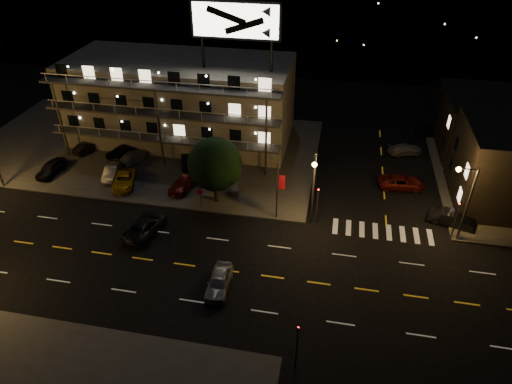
% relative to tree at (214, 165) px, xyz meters
% --- Properties ---
extents(ground, '(140.00, 140.00, 0.00)m').
position_rel_tree_xyz_m(ground, '(1.77, -10.13, -4.47)').
color(ground, black).
rests_on(ground, ground).
extents(curb_nw, '(44.00, 24.00, 0.15)m').
position_rel_tree_xyz_m(curb_nw, '(-12.23, 9.87, -4.40)').
color(curb_nw, '#383735').
rests_on(curb_nw, ground).
extents(curb_ne, '(16.00, 24.00, 0.15)m').
position_rel_tree_xyz_m(curb_ne, '(31.77, 9.87, -4.40)').
color(curb_ne, '#383735').
rests_on(curb_ne, ground).
extents(motel, '(28.00, 13.80, 18.10)m').
position_rel_tree_xyz_m(motel, '(-8.18, 13.75, 0.87)').
color(motel, '#9A9686').
rests_on(motel, ground).
extents(side_bldg_back, '(14.06, 12.00, 7.00)m').
position_rel_tree_xyz_m(side_bldg_back, '(31.76, 17.87, -0.97)').
color(side_bldg_back, black).
rests_on(side_bldg_back, ground).
extents(streetlight_nc, '(0.44, 1.92, 8.00)m').
position_rel_tree_xyz_m(streetlight_nc, '(10.27, -2.19, 0.49)').
color(streetlight_nc, '#2D2D30').
rests_on(streetlight_nc, ground).
extents(streetlight_ne, '(1.92, 0.44, 8.00)m').
position_rel_tree_xyz_m(streetlight_ne, '(23.90, -1.83, 0.49)').
color(streetlight_ne, '#2D2D30').
rests_on(streetlight_ne, ground).
extents(signal_nw, '(0.20, 0.27, 4.60)m').
position_rel_tree_xyz_m(signal_nw, '(10.77, -1.63, -1.90)').
color(signal_nw, '#2D2D30').
rests_on(signal_nw, ground).
extents(signal_sw, '(0.20, 0.27, 4.60)m').
position_rel_tree_xyz_m(signal_sw, '(10.77, -18.62, -1.90)').
color(signal_sw, '#2D2D30').
rests_on(signal_sw, ground).
extents(signal_ne, '(0.27, 0.20, 4.60)m').
position_rel_tree_xyz_m(signal_ne, '(23.76, -1.63, -1.90)').
color(signal_ne, '#2D2D30').
rests_on(signal_ne, ground).
extents(banner_north, '(0.83, 0.16, 6.40)m').
position_rel_tree_xyz_m(banner_north, '(6.85, -1.73, -1.04)').
color(banner_north, '#2D2D30').
rests_on(banner_north, ground).
extents(stop_sign, '(0.91, 0.11, 2.61)m').
position_rel_tree_xyz_m(stop_sign, '(-1.23, -1.56, -2.76)').
color(stop_sign, '#2D2D30').
rests_on(stop_sign, ground).
extents(tree, '(5.78, 5.56, 7.27)m').
position_rel_tree_xyz_m(tree, '(0.00, 0.00, 0.00)').
color(tree, black).
rests_on(tree, curb_nw).
extents(lot_car_0, '(1.97, 4.43, 1.48)m').
position_rel_tree_xyz_m(lot_car_0, '(-20.36, 1.63, -3.58)').
color(lot_car_0, black).
rests_on(lot_car_0, curb_nw).
extents(lot_car_1, '(2.12, 4.27, 1.35)m').
position_rel_tree_xyz_m(lot_car_1, '(-13.05, 2.18, -3.65)').
color(lot_car_1, gray).
rests_on(lot_car_1, curb_nw).
extents(lot_car_2, '(3.48, 5.24, 1.34)m').
position_rel_tree_xyz_m(lot_car_2, '(-10.92, 0.90, -3.65)').
color(lot_car_2, '#C19212').
rests_on(lot_car_2, curb_nw).
extents(lot_car_3, '(2.87, 4.84, 1.31)m').
position_rel_tree_xyz_m(lot_car_3, '(-4.15, 1.57, -3.66)').
color(lot_car_3, '#60140D').
rests_on(lot_car_3, curb_nw).
extents(lot_car_4, '(2.50, 4.00, 1.27)m').
position_rel_tree_xyz_m(lot_car_4, '(1.00, 2.63, -3.69)').
color(lot_car_4, gray).
rests_on(lot_car_4, curb_nw).
extents(lot_car_5, '(2.53, 4.02, 1.25)m').
position_rel_tree_xyz_m(lot_car_5, '(-18.88, 7.33, -3.70)').
color(lot_car_5, black).
rests_on(lot_car_5, curb_nw).
extents(lot_car_6, '(4.00, 5.51, 1.39)m').
position_rel_tree_xyz_m(lot_car_6, '(-13.67, 7.37, -3.63)').
color(lot_car_6, black).
rests_on(lot_car_6, curb_nw).
extents(lot_car_7, '(2.93, 4.89, 1.33)m').
position_rel_tree_xyz_m(lot_car_7, '(-12.11, 6.05, -3.66)').
color(lot_car_7, gray).
rests_on(lot_car_7, curb_nw).
extents(lot_car_8, '(3.04, 4.56, 1.44)m').
position_rel_tree_xyz_m(lot_car_8, '(-5.20, 6.37, -3.60)').
color(lot_car_8, black).
rests_on(lot_car_8, curb_nw).
extents(lot_car_9, '(1.53, 3.96, 1.29)m').
position_rel_tree_xyz_m(lot_car_9, '(-0.99, 6.10, -3.68)').
color(lot_car_9, '#60140D').
rests_on(lot_car_9, curb_nw).
extents(side_car_0, '(4.76, 2.78, 1.48)m').
position_rel_tree_xyz_m(side_car_0, '(24.05, 0.54, -3.73)').
color(side_car_0, black).
rests_on(side_car_0, ground).
extents(side_car_1, '(5.27, 2.84, 1.41)m').
position_rel_tree_xyz_m(side_car_1, '(19.63, 6.59, -3.77)').
color(side_car_1, '#60140D').
rests_on(side_car_1, ground).
extents(side_car_2, '(4.66, 3.23, 1.25)m').
position_rel_tree_xyz_m(side_car_2, '(20.64, 14.76, -3.84)').
color(side_car_2, gray).
rests_on(side_car_2, ground).
extents(side_car_3, '(4.07, 2.20, 1.32)m').
position_rel_tree_xyz_m(side_car_3, '(24.16, 20.48, -3.81)').
color(side_car_3, black).
rests_on(side_car_3, ground).
extents(road_car_east, '(1.96, 4.53, 1.52)m').
position_rel_tree_xyz_m(road_car_east, '(3.58, -12.31, -3.71)').
color(road_car_east, gray).
rests_on(road_car_east, ground).
extents(road_car_west, '(3.33, 5.79, 1.52)m').
position_rel_tree_xyz_m(road_car_west, '(-5.39, -6.30, -3.71)').
color(road_car_west, black).
rests_on(road_car_west, ground).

